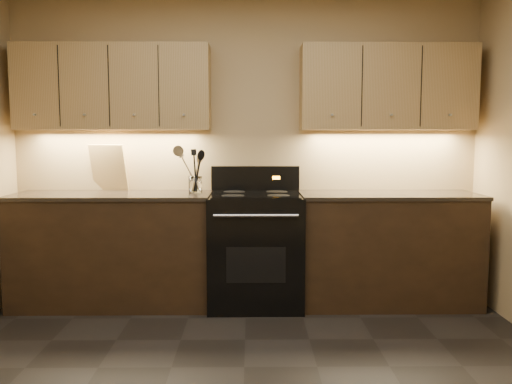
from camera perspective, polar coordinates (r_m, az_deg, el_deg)
wall_back at (r=4.72m, az=-1.05°, el=4.71°), size 4.00×0.04×2.60m
counter_left at (r=4.66m, az=-14.78°, el=-5.84°), size 1.62×0.62×0.93m
counter_right at (r=4.66m, az=13.67°, el=-5.81°), size 1.46×0.62×0.93m
stove at (r=4.50m, az=-0.04°, el=-5.89°), size 0.76×0.68×1.14m
upper_cab_left at (r=4.73m, az=-14.77°, el=10.58°), size 1.60×0.30×0.70m
upper_cab_right at (r=4.73m, az=13.62°, el=10.61°), size 1.44×0.30×0.70m
outlet_plate at (r=4.91m, az=-16.41°, el=2.42°), size 0.08×0.01×0.12m
utensil_crock at (r=4.51m, az=-6.41°, el=0.71°), size 0.13×0.13×0.14m
cutting_board at (r=4.83m, az=-15.25°, el=2.49°), size 0.34×0.19×0.40m
wooden_spoon at (r=4.49m, az=-6.70°, el=2.06°), size 0.13×0.09×0.32m
black_spoon at (r=4.52m, az=-6.53°, el=2.35°), size 0.14×0.16×0.36m
black_turner at (r=4.47m, az=-6.32°, el=2.37°), size 0.13×0.15×0.37m
steel_spatula at (r=4.51m, az=-6.04°, el=2.50°), size 0.26×0.12×0.38m
steel_skimmer at (r=4.49m, az=-5.95°, el=2.63°), size 0.27×0.10×0.40m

